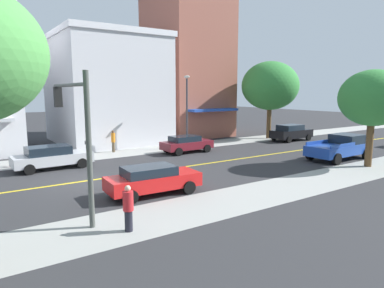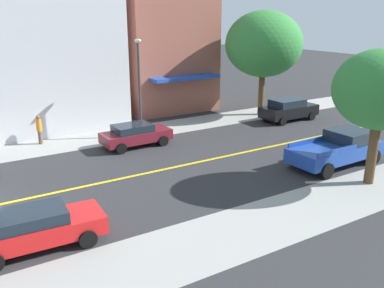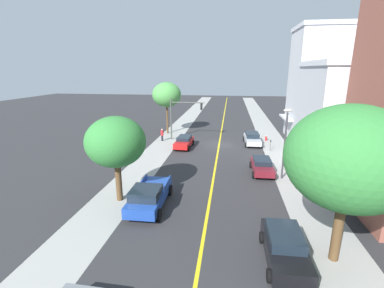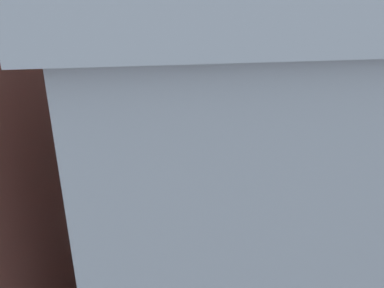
# 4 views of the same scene
# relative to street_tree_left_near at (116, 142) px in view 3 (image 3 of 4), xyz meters

# --- Properties ---
(ground_plane) EXTENTS (140.00, 140.00, 0.00)m
(ground_plane) POSITION_rel_street_tree_left_near_xyz_m (-6.69, -16.69, -4.49)
(ground_plane) COLOR #2D2D30
(sidewalk_left) EXTENTS (3.41, 126.00, 0.01)m
(sidewalk_left) POSITION_rel_street_tree_left_near_xyz_m (-13.85, -16.69, -4.48)
(sidewalk_left) COLOR #9E9E99
(sidewalk_left) RESTS_ON ground
(sidewalk_right) EXTENTS (3.41, 126.00, 0.01)m
(sidewalk_right) POSITION_rel_street_tree_left_near_xyz_m (0.47, -16.69, -4.48)
(sidewalk_right) COLOR #9E9E99
(sidewalk_right) RESTS_ON ground
(road_centerline_stripe) EXTENTS (0.20, 126.00, 0.00)m
(road_centerline_stripe) POSITION_rel_street_tree_left_near_xyz_m (-6.69, -16.69, -4.49)
(road_centerline_stripe) COLOR yellow
(road_centerline_stripe) RESTS_ON ground
(pale_office_building) EXTENTS (10.50, 7.35, 15.01)m
(pale_office_building) POSITION_rel_street_tree_left_near_xyz_m (-20.94, -21.68, 3.03)
(pale_office_building) COLOR silver
(pale_office_building) RESTS_ON ground
(brick_apartment_block) EXTENTS (11.42, 9.53, 10.28)m
(brick_apartment_block) POSITION_rel_street_tree_left_near_xyz_m (-20.94, -10.17, 0.67)
(brick_apartment_block) COLOR silver
(brick_apartment_block) RESTS_ON ground
(street_tree_left_near) EXTENTS (4.28, 4.28, 6.34)m
(street_tree_left_near) POSITION_rel_street_tree_left_near_xyz_m (0.00, 0.00, 0.00)
(street_tree_left_near) COLOR brown
(street_tree_left_near) RESTS_ON ground
(street_tree_right_corner) EXTENTS (4.28, 4.28, 7.70)m
(street_tree_right_corner) POSITION_rel_street_tree_left_near_xyz_m (1.44, -22.14, 1.37)
(street_tree_right_corner) COLOR brown
(street_tree_right_corner) RESTS_ON ground
(street_tree_left_far) EXTENTS (5.89, 5.89, 8.00)m
(street_tree_left_far) POSITION_rel_street_tree_left_near_xyz_m (-13.52, 4.79, 1.00)
(street_tree_left_far) COLOR brown
(street_tree_left_far) RESTS_ON ground
(fire_hydrant) EXTENTS (0.44, 0.24, 0.79)m
(fire_hydrant) POSITION_rel_street_tree_left_near_xyz_m (-13.00, -19.69, -4.10)
(fire_hydrant) COLOR red
(fire_hydrant) RESTS_ON ground
(parking_meter) EXTENTS (0.12, 0.18, 1.36)m
(parking_meter) POSITION_rel_street_tree_left_near_xyz_m (-12.91, -14.74, -3.59)
(parking_meter) COLOR #4C4C51
(parking_meter) RESTS_ON ground
(traffic_light_mast) EXTENTS (4.68, 0.32, 5.67)m
(traffic_light_mast) POSITION_rel_street_tree_left_near_xyz_m (-1.44, -18.54, -0.70)
(traffic_light_mast) COLOR #474C47
(traffic_light_mast) RESTS_ON ground
(street_lamp) EXTENTS (0.70, 0.36, 6.27)m
(street_lamp) POSITION_rel_street_tree_left_near_xyz_m (-12.77, -6.02, -0.60)
(street_lamp) COLOR #38383D
(street_lamp) RESTS_ON ground
(red_sedan_right_curb) EXTENTS (2.13, 4.60, 1.40)m
(red_sedan_right_curb) POSITION_rel_street_tree_left_near_xyz_m (-2.38, -14.79, -3.74)
(red_sedan_right_curb) COLOR red
(red_sedan_right_curb) RESTS_ON ground
(black_sedan_left_curb) EXTENTS (2.13, 4.54, 1.62)m
(black_sedan_left_curb) POSITION_rel_street_tree_left_near_xyz_m (-10.94, 5.31, -3.64)
(black_sedan_left_curb) COLOR black
(black_sedan_left_curb) RESTS_ON ground
(silver_sedan_left_curb) EXTENTS (2.22, 4.87, 1.49)m
(silver_sedan_left_curb) POSITION_rel_street_tree_left_near_xyz_m (-10.95, -17.58, -3.70)
(silver_sedan_left_curb) COLOR #B7BABF
(silver_sedan_left_curb) RESTS_ON ground
(maroon_sedan_left_curb) EXTENTS (2.07, 4.22, 1.37)m
(maroon_sedan_left_curb) POSITION_rel_street_tree_left_near_xyz_m (-11.12, -7.15, -3.75)
(maroon_sedan_left_curb) COLOR maroon
(maroon_sedan_left_curb) RESTS_ON ground
(blue_pickup_truck) EXTENTS (2.46, 5.56, 1.77)m
(blue_pickup_truck) POSITION_rel_street_tree_left_near_xyz_m (-2.53, 0.76, -3.60)
(blue_pickup_truck) COLOR #1E429E
(blue_pickup_truck) RESTS_ON ground
(pedestrian_red_shirt) EXTENTS (0.38, 0.38, 1.69)m
(pedestrian_red_shirt) POSITION_rel_street_tree_left_near_xyz_m (1.14, -17.58, -3.61)
(pedestrian_red_shirt) COLOR black
(pedestrian_red_shirt) RESTS_ON ground
(pedestrian_orange_shirt) EXTENTS (0.33, 0.33, 1.80)m
(pedestrian_orange_shirt) POSITION_rel_street_tree_left_near_xyz_m (-14.61, -12.01, -3.52)
(pedestrian_orange_shirt) COLOR brown
(pedestrian_orange_shirt) RESTS_ON ground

